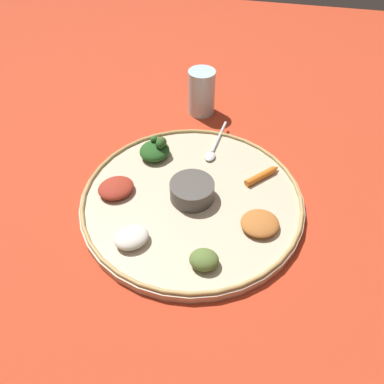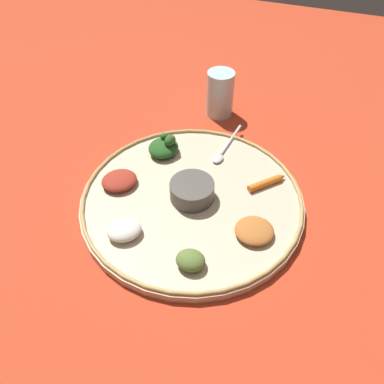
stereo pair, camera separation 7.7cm
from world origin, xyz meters
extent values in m
plane|color=#B7381E|center=(0.00, 0.00, 0.00)|extent=(2.40, 2.40, 0.00)
cylinder|color=#C6B293|center=(0.00, 0.00, 0.01)|extent=(0.46, 0.46, 0.02)
torus|color=tan|center=(0.00, 0.00, 0.02)|extent=(0.45, 0.45, 0.01)
cylinder|color=#4C4742|center=(0.00, 0.00, 0.04)|extent=(0.09, 0.09, 0.04)
cylinder|color=brown|center=(0.00, 0.00, 0.05)|extent=(0.08, 0.08, 0.01)
ellipsoid|color=silver|center=(0.13, -0.01, 0.02)|extent=(0.04, 0.03, 0.01)
cylinder|color=silver|center=(0.21, -0.02, 0.02)|extent=(0.12, 0.02, 0.01)
ellipsoid|color=#23511E|center=(0.11, 0.11, 0.03)|extent=(0.08, 0.08, 0.03)
sphere|color=#385623|center=(0.12, 0.10, 0.05)|extent=(0.02, 0.02, 0.02)
sphere|color=#2D6628|center=(0.13, 0.12, 0.05)|extent=(0.02, 0.02, 0.02)
sphere|color=#23511E|center=(0.11, 0.10, 0.05)|extent=(0.02, 0.02, 0.02)
cylinder|color=orange|center=(0.08, -0.13, 0.03)|extent=(0.07, 0.06, 0.02)
cone|color=orange|center=(0.12, -0.16, 0.03)|extent=(0.02, 0.02, 0.01)
ellipsoid|color=#B2662D|center=(-0.05, -0.14, 0.03)|extent=(0.09, 0.09, 0.02)
ellipsoid|color=silver|center=(-0.14, 0.08, 0.03)|extent=(0.08, 0.08, 0.03)
ellipsoid|color=maroon|center=(-0.02, 0.16, 0.03)|extent=(0.10, 0.10, 0.02)
ellipsoid|color=#567033|center=(-0.16, -0.06, 0.03)|extent=(0.05, 0.05, 0.03)
cylinder|color=silver|center=(0.34, 0.05, 0.06)|extent=(0.07, 0.07, 0.12)
cylinder|color=tan|center=(0.34, 0.05, 0.03)|extent=(0.06, 0.06, 0.05)
camera|label=1|loc=(-0.52, -0.11, 0.58)|focal=35.23mm
camera|label=2|loc=(-0.50, -0.19, 0.58)|focal=35.23mm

